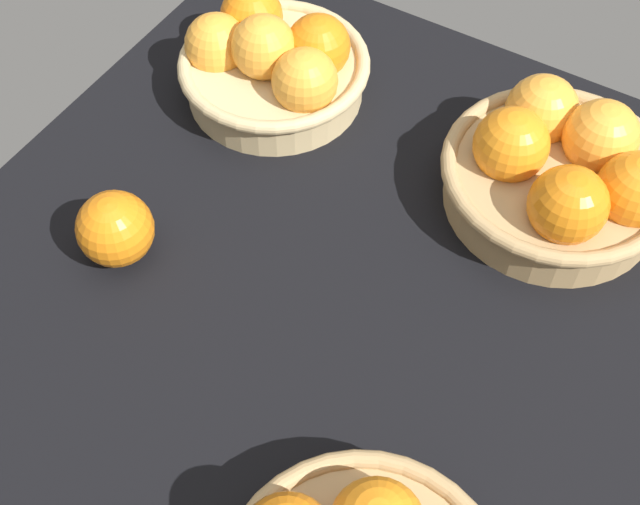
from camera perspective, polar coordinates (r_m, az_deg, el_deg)
name	(u,v)px	position (r cm, az deg, el deg)	size (l,w,h in cm)	color
market_tray	(307,317)	(78.46, -0.88, -4.36)	(84.00, 72.00, 3.00)	black
basket_near_right	(561,171)	(84.68, 15.97, 5.29)	(22.67, 22.67, 10.21)	tan
basket_far_right	(273,62)	(92.74, -3.20, 12.69)	(20.64, 20.64, 10.24)	tan
loose_orange_front_gap	(115,229)	(80.10, -13.65, 1.56)	(7.24, 7.24, 7.24)	orange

